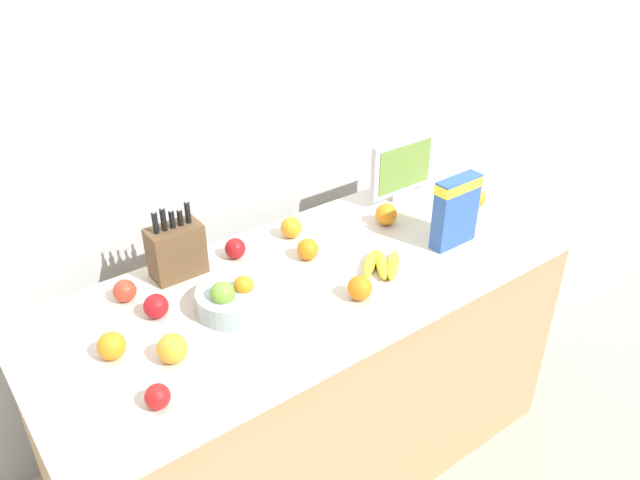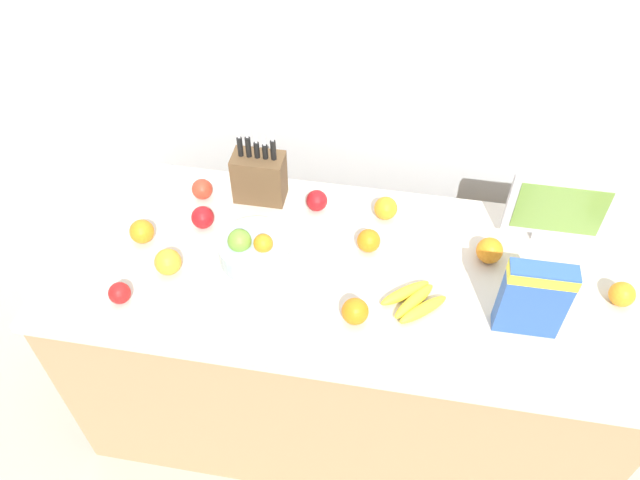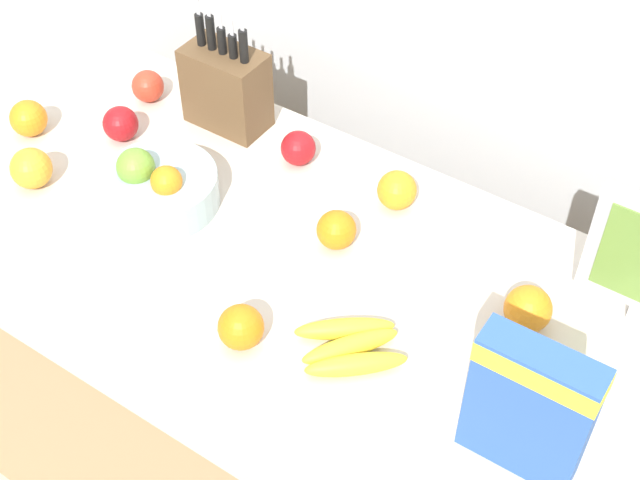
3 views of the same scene
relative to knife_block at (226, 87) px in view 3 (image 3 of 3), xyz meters
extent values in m
cube|color=tan|center=(0.33, -0.27, -0.54)|extent=(1.80, 0.73, 0.84)
cube|color=beige|center=(0.33, -0.27, -0.11)|extent=(1.83, 0.76, 0.03)
cube|color=brown|center=(0.00, 0.00, 0.00)|extent=(0.17, 0.10, 0.18)
cylinder|color=black|center=(-0.05, 0.00, 0.12)|extent=(0.02, 0.02, 0.07)
cube|color=silver|center=(-0.05, 0.00, 0.17)|extent=(0.01, 0.00, 0.04)
cylinder|color=black|center=(-0.03, 0.00, 0.12)|extent=(0.02, 0.02, 0.07)
cube|color=silver|center=(-0.03, 0.00, 0.17)|extent=(0.01, 0.00, 0.03)
cylinder|color=black|center=(0.00, 0.00, 0.11)|extent=(0.02, 0.02, 0.06)
cube|color=silver|center=(0.00, 0.00, 0.16)|extent=(0.01, 0.00, 0.04)
cylinder|color=black|center=(0.03, 0.00, 0.11)|extent=(0.02, 0.02, 0.05)
cube|color=silver|center=(0.03, 0.00, 0.15)|extent=(0.01, 0.00, 0.04)
cylinder|color=black|center=(0.05, 0.00, 0.12)|extent=(0.02, 0.02, 0.07)
cube|color=silver|center=(0.05, 0.00, 0.17)|extent=(0.01, 0.00, 0.03)
cube|color=#2D56A8|center=(0.86, -0.40, 0.03)|extent=(0.18, 0.06, 0.25)
cube|color=yellow|center=(0.86, -0.40, 0.14)|extent=(0.18, 0.06, 0.04)
cylinder|color=#99B2B7|center=(0.05, -0.28, -0.06)|extent=(0.23, 0.23, 0.07)
sphere|color=orange|center=(0.08, -0.28, -0.01)|extent=(0.06, 0.06, 0.06)
sphere|color=#6B9E33|center=(0.01, -0.29, -0.01)|extent=(0.07, 0.07, 0.07)
ellipsoid|color=yellow|center=(0.58, -0.40, -0.07)|extent=(0.15, 0.14, 0.04)
ellipsoid|color=yellow|center=(0.55, -0.38, -0.07)|extent=(0.13, 0.16, 0.04)
ellipsoid|color=yellow|center=(0.52, -0.35, -0.07)|extent=(0.16, 0.14, 0.04)
sphere|color=#A31419|center=(-0.15, -0.17, -0.05)|extent=(0.07, 0.07, 0.07)
sphere|color=red|center=(-0.20, -0.03, -0.06)|extent=(0.07, 0.07, 0.07)
sphere|color=#A31419|center=(0.20, -0.02, -0.06)|extent=(0.07, 0.07, 0.07)
sphere|color=orange|center=(-0.20, -0.37, -0.05)|extent=(0.08, 0.08, 0.08)
sphere|color=orange|center=(-0.32, -0.26, -0.05)|extent=(0.08, 0.08, 0.08)
sphere|color=orange|center=(0.39, -0.46, -0.05)|extent=(0.08, 0.08, 0.08)
sphere|color=orange|center=(0.43, -0.02, -0.05)|extent=(0.08, 0.08, 0.08)
sphere|color=orange|center=(0.39, -0.18, -0.05)|extent=(0.07, 0.07, 0.07)
sphere|color=orange|center=(0.76, -0.16, -0.05)|extent=(0.08, 0.08, 0.08)
camera|label=1|loc=(-0.65, -1.64, 1.06)|focal=35.00mm
camera|label=2|loc=(0.47, -1.52, 1.37)|focal=35.00mm
camera|label=3|loc=(1.01, -1.15, 1.10)|focal=50.00mm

